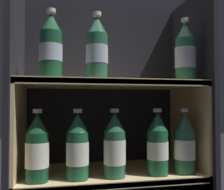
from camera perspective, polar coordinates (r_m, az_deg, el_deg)
name	(u,v)px	position (r m, az deg, el deg)	size (l,w,h in m)	color
fridge_back_wall	(102,107)	(1.24, -2.15, -2.58)	(0.75, 0.02, 0.95)	black
fridge_side_left	(15,108)	(1.06, -20.28, -2.58)	(0.02, 0.38, 0.95)	black
fridge_side_right	(191,107)	(1.19, 16.91, -2.53)	(0.02, 0.38, 0.95)	black
shelf_lower	(110,181)	(1.10, -0.45, -18.16)	(0.71, 0.34, 0.23)	#DBBC84
shelf_upper	(110,120)	(1.06, -0.48, -5.39)	(0.71, 0.34, 0.58)	#DBBC84
bottle_upper_front_0	(51,48)	(0.96, -13.16, 9.99)	(0.08, 0.08, 0.25)	#194C2D
bottle_upper_front_1	(97,50)	(0.97, -3.30, 9.81)	(0.08, 0.08, 0.25)	#285B42
bottle_upper_front_2	(185,54)	(1.08, 15.67, 8.66)	(0.08, 0.08, 0.25)	#285B42
bottle_lower_front_0	(37,150)	(0.96, -15.99, -11.36)	(0.08, 0.08, 0.25)	#144228
bottle_lower_front_1	(78,148)	(0.96, -7.52, -11.41)	(0.08, 0.08, 0.25)	#1E5638
bottle_lower_front_2	(116,147)	(0.98, 0.83, -11.26)	(0.08, 0.08, 0.25)	#285B42
bottle_lower_front_3	(158,145)	(1.02, 9.89, -10.72)	(0.08, 0.08, 0.25)	#1E5638
bottle_lower_front_4	(185,144)	(1.07, 15.51, -10.34)	(0.08, 0.08, 0.25)	#285B42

